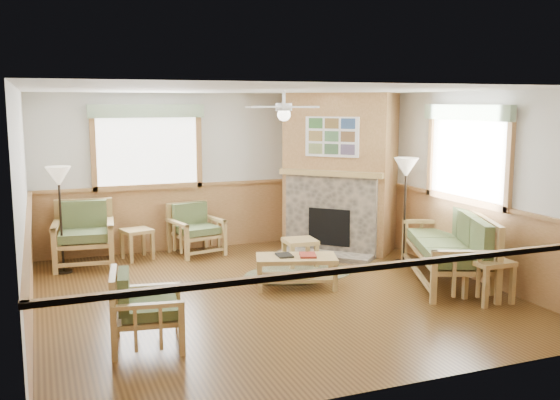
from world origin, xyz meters
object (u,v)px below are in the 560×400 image
object	(u,v)px
armchair_back_left	(84,235)
coffee_table	(296,272)
armchair_left	(147,308)
end_table_chairs	(137,244)
end_table_sofa	(489,281)
floor_lamp_right	(405,211)
armchair_back_right	(196,229)
floor_lamp_left	(61,220)
footstool	(300,252)
sofa	(447,247)

from	to	relation	value
armchair_back_left	coffee_table	size ratio (longest dim) A/B	0.91
armchair_left	end_table_chairs	size ratio (longest dim) A/B	1.63
armchair_back_left	end_table_sofa	distance (m)	6.02
armchair_back_left	floor_lamp_right	bearing A→B (deg)	-13.18
armchair_back_left	end_table_chairs	world-z (taller)	armchair_back_left
floor_lamp_right	armchair_left	bearing A→B (deg)	-155.64
armchair_back_left	coffee_table	world-z (taller)	armchair_back_left
end_table_sofa	floor_lamp_right	bearing A→B (deg)	88.27
armchair_left	armchair_back_right	bearing A→B (deg)	-12.49
floor_lamp_left	end_table_sofa	bearing A→B (deg)	-34.57
end_table_chairs	footstool	world-z (taller)	end_table_chairs
coffee_table	end_table_chairs	size ratio (longest dim) A/B	2.19
sofa	end_table_chairs	distance (m)	4.89
sofa	armchair_left	world-z (taller)	sofa
armchair_back_right	footstool	distance (m)	1.89
armchair_left	end_table_sofa	xyz separation A→B (m)	(4.33, -0.11, -0.13)
armchair_back_right	sofa	bearing A→B (deg)	-57.29
coffee_table	footstool	world-z (taller)	coffee_table
armchair_back_left	end_table_sofa	world-z (taller)	armchair_back_left
armchair_back_left	armchair_back_right	xyz separation A→B (m)	(1.83, 0.13, -0.08)
end_table_chairs	end_table_sofa	bearing A→B (deg)	-45.06
sofa	armchair_back_left	bearing A→B (deg)	-97.42
floor_lamp_right	armchair_back_right	bearing A→B (deg)	148.82
armchair_back_left	armchair_left	distance (m)	3.66
coffee_table	end_table_chairs	bearing A→B (deg)	145.07
footstool	armchair_back_right	bearing A→B (deg)	135.27
sofa	floor_lamp_left	size ratio (longest dim) A/B	1.35
armchair_back_right	end_table_chairs	size ratio (longest dim) A/B	1.70
coffee_table	floor_lamp_right	xyz separation A→B (m)	(2.12, 0.61, 0.63)
armchair_left	footstool	size ratio (longest dim) A/B	1.69
sofa	floor_lamp_right	bearing A→B (deg)	-157.32
armchair_left	floor_lamp_right	distance (m)	4.84
sofa	armchair_back_left	world-z (taller)	armchair_back_left
sofa	armchair_back_left	xyz separation A→B (m)	(-4.77, 2.76, 0.00)
armchair_back_left	end_table_sofa	bearing A→B (deg)	-32.60
end_table_chairs	armchair_left	bearing A→B (deg)	-96.94
end_table_chairs	floor_lamp_right	xyz separation A→B (m)	(3.93, -1.78, 0.60)
end_table_sofa	floor_lamp_right	distance (m)	2.17
floor_lamp_left	footstool	bearing A→B (deg)	-14.71
coffee_table	end_table_chairs	world-z (taller)	end_table_chairs
end_table_chairs	end_table_sofa	distance (m)	5.48
armchair_back_right	floor_lamp_left	world-z (taller)	floor_lamp_left
armchair_back_left	floor_lamp_right	distance (m)	5.06
armchair_back_right	floor_lamp_left	xyz separation A→B (m)	(-2.16, -0.41, 0.38)
sofa	floor_lamp_left	world-z (taller)	floor_lamp_left
coffee_table	footstool	bearing A→B (deg)	82.23
end_table_sofa	floor_lamp_left	bearing A→B (deg)	145.43
end_table_sofa	floor_lamp_left	world-z (taller)	floor_lamp_left
coffee_table	floor_lamp_right	world-z (taller)	floor_lamp_right
coffee_table	floor_lamp_right	bearing A→B (deg)	34.04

